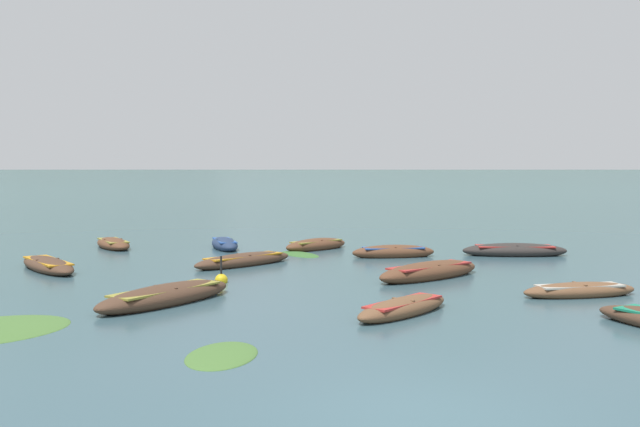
# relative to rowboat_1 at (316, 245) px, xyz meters

# --- Properties ---
(ground_plane) EXTENTS (6000.00, 6000.00, 0.00)m
(ground_plane) POSITION_rel_rowboat_1_xyz_m (2.38, 1479.95, -0.19)
(ground_plane) COLOR #385660
(mountain_1) EXTENTS (1936.58, 1936.58, 594.43)m
(mountain_1) POSITION_rel_rowboat_1_xyz_m (-871.31, 1894.70, 297.03)
(mountain_1) COLOR #56665B
(mountain_1) RESTS_ON ground
(mountain_2) EXTENTS (1863.88, 1863.88, 558.06)m
(mountain_2) POSITION_rel_rowboat_1_xyz_m (276.42, 1927.04, 278.84)
(mountain_2) COLOR #56665B
(mountain_2) RESTS_ON ground
(rowboat_1) EXTENTS (3.08, 3.18, 0.59)m
(rowboat_1) POSITION_rel_rowboat_1_xyz_m (0.00, 0.00, 0.00)
(rowboat_1) COLOR brown
(rowboat_1) RESTS_ON ground
(rowboat_2) EXTENTS (3.38, 4.36, 0.62)m
(rowboat_2) POSITION_rel_rowboat_1_xyz_m (-3.35, -12.05, 0.01)
(rowboat_2) COLOR #4C3323
(rowboat_2) RESTS_ON ground
(rowboat_3) EXTENTS (3.43, 1.65, 0.60)m
(rowboat_3) POSITION_rel_rowboat_1_xyz_m (3.14, -2.40, 0.00)
(rowboat_3) COLOR brown
(rowboat_3) RESTS_ON ground
(rowboat_4) EXTENTS (2.84, 3.21, 0.49)m
(rowboat_4) POSITION_rel_rowboat_1_xyz_m (2.69, -13.13, -0.03)
(rowboat_4) COLOR brown
(rowboat_4) RESTS_ON ground
(rowboat_5) EXTENTS (2.77, 3.48, 0.54)m
(rowboat_5) POSITION_rel_rowboat_1_xyz_m (-8.89, 0.23, -0.02)
(rowboat_5) COLOR brown
(rowboat_5) RESTS_ON ground
(rowboat_6) EXTENTS (4.03, 3.85, 0.65)m
(rowboat_6) POSITION_rel_rowboat_1_xyz_m (3.96, -7.59, 0.02)
(rowboat_6) COLOR brown
(rowboat_6) RESTS_ON ground
(rowboat_7) EXTENTS (3.66, 3.94, 0.54)m
(rowboat_7) POSITION_rel_rowboat_1_xyz_m (-2.39, -4.92, -0.01)
(rowboat_7) COLOR #4C3323
(rowboat_7) RESTS_ON ground
(rowboat_9) EXTENTS (4.18, 1.41, 0.61)m
(rowboat_9) POSITION_rel_rowboat_1_xyz_m (8.01, -1.72, 0.01)
(rowboat_9) COLOR #2D2826
(rowboat_9) RESTS_ON ground
(rowboat_10) EXTENTS (3.63, 4.04, 0.53)m
(rowboat_10) POSITION_rel_rowboat_1_xyz_m (-8.92, -6.37, -0.02)
(rowboat_10) COLOR #4C3323
(rowboat_10) RESTS_ON ground
(rowboat_12) EXTENTS (3.45, 1.73, 0.47)m
(rowboat_12) POSITION_rel_rowboat_1_xyz_m (7.69, -10.58, -0.04)
(rowboat_12) COLOR brown
(rowboat_12) RESTS_ON ground
(rowboat_13) EXTENTS (2.03, 3.44, 0.58)m
(rowboat_13) POSITION_rel_rowboat_1_xyz_m (-3.99, 0.22, -0.00)
(rowboat_13) COLOR navy
(rowboat_13) RESTS_ON ground
(mooring_buoy) EXTENTS (0.39, 0.39, 0.94)m
(mooring_buoy) POSITION_rel_rowboat_1_xyz_m (-2.49, -8.80, -0.09)
(mooring_buoy) COLOR yellow
(mooring_buoy) RESTS_ON ground
(weed_patch_2) EXTENTS (1.46, 2.15, 0.14)m
(weed_patch_2) POSITION_rel_rowboat_1_xyz_m (-0.99, -16.99, -0.19)
(weed_patch_2) COLOR #477033
(weed_patch_2) RESTS_ON ground
(weed_patch_3) EXTENTS (1.49, 1.41, 0.14)m
(weed_patch_3) POSITION_rel_rowboat_1_xyz_m (4.25, -0.42, -0.19)
(weed_patch_3) COLOR #477033
(weed_patch_3) RESTS_ON ground
(weed_patch_4) EXTENTS (2.24, 2.62, 0.14)m
(weed_patch_4) POSITION_rel_rowboat_1_xyz_m (-0.58, -1.82, -0.19)
(weed_patch_4) COLOR #38662D
(weed_patch_4) RESTS_ON ground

